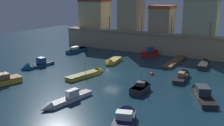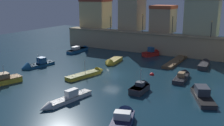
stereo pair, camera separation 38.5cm
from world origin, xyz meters
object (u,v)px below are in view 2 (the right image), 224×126
quay_lamp_0 (110,21)px  moored_boat_8 (64,100)px  moored_boat_4 (89,73)px  quay_lamp_2 (173,22)px  moored_boat_6 (205,64)px  quay_lamp_3 (212,26)px  moored_boat_9 (153,53)px  moored_boat_10 (141,87)px  mooring_buoy_0 (152,75)px  moored_boat_0 (112,62)px  moored_boat_3 (80,49)px  quay_lamp_1 (143,20)px  moored_boat_2 (183,76)px  moored_boat_7 (34,65)px  moored_boat_12 (201,93)px  moored_boat_1 (124,117)px

quay_lamp_0 → moored_boat_8: 33.29m
moored_boat_4 → quay_lamp_2: bearing=-4.5°
moored_boat_6 → moored_boat_8: bearing=153.0°
moored_boat_6 → moored_boat_8: 26.78m
quay_lamp_0 → quay_lamp_3: quay_lamp_3 is taller
moored_boat_9 → moored_boat_4: bearing=-166.1°
quay_lamp_3 → moored_boat_6: size_ratio=0.51×
quay_lamp_2 → moored_boat_10: (3.46, -22.61, -6.08)m
moored_boat_8 → mooring_buoy_0: 15.91m
moored_boat_0 → moored_boat_6: bearing=105.8°
moored_boat_3 → moored_boat_4: bearing=-138.4°
moored_boat_8 → moored_boat_9: size_ratio=1.66×
quay_lamp_1 → moored_boat_0: quay_lamp_1 is taller
moored_boat_2 → moored_boat_10: (-3.08, -7.93, 0.11)m
quay_lamp_1 → moored_boat_10: size_ratio=0.93×
quay_lamp_2 → moored_boat_10: size_ratio=0.88×
moored_boat_2 → moored_boat_9: (-9.50, 12.08, 0.21)m
moored_boat_9 → mooring_buoy_0: bearing=-134.6°
moored_boat_2 → moored_boat_3: (-24.57, 8.20, 0.09)m
moored_boat_0 → mooring_buoy_0: (8.74, -3.13, -0.33)m
quay_lamp_2 → moored_boat_0: quay_lamp_2 is taller
quay_lamp_3 → mooring_buoy_0: quay_lamp_3 is taller
moored_boat_3 → moored_boat_2: bearing=-107.6°
moored_boat_3 → moored_boat_6: moored_boat_3 is taller
moored_boat_7 → moored_boat_2: bearing=113.7°
moored_boat_8 → moored_boat_10: (5.94, 8.01, 0.11)m
quay_lamp_3 → moored_boat_12: bearing=-81.7°
quay_lamp_1 → moored_boat_12: size_ratio=0.53×
moored_boat_6 → moored_boat_12: moored_boat_12 is taller
moored_boat_0 → moored_boat_1: 22.85m
moored_boat_6 → mooring_buoy_0: (-5.81, -9.46, -0.38)m
quay_lamp_1 → moored_boat_3: (-11.64, -6.48, -6.23)m
moored_boat_6 → moored_boat_7: (-24.58, -15.07, -0.03)m
moored_boat_10 → moored_boat_12: moored_boat_10 is taller
moored_boat_4 → moored_boat_10: size_ratio=1.79×
quay_lamp_1 → moored_boat_1: size_ratio=0.69×
moored_boat_4 → moored_boat_7: 10.62m
moored_boat_3 → moored_boat_12: size_ratio=0.98×
moored_boat_3 → quay_lamp_1: bearing=-60.0°
moored_boat_3 → moored_boat_10: bearing=-126.0°
moored_boat_0 → moored_boat_9: size_ratio=1.29×
quay_lamp_2 → moored_boat_8: quay_lamp_2 is taller
quay_lamp_0 → moored_boat_9: bearing=-13.1°
quay_lamp_0 → moored_boat_1: 37.59m
moored_boat_7 → moored_boat_10: moored_boat_10 is taller
quay_lamp_3 → moored_boat_2: 15.84m
moored_boat_0 → mooring_buoy_0: moored_boat_0 is taller
moored_boat_4 → moored_boat_10: (9.63, -2.36, 0.16)m
quay_lamp_0 → quay_lamp_2: (14.17, 0.00, 0.32)m
quay_lamp_0 → moored_boat_3: (-3.85, -6.48, -5.79)m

